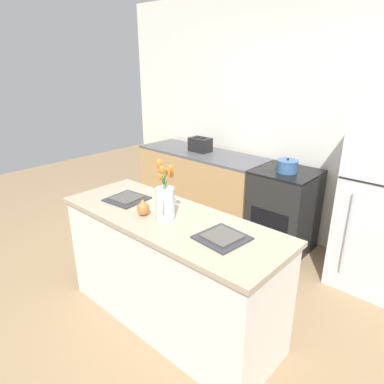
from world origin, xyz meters
TOP-DOWN VIEW (x-y plane):
  - ground_plane at (0.00, 0.00)m, footprint 10.00×10.00m
  - back_wall at (0.00, 2.00)m, footprint 5.20×0.08m
  - kitchen_island at (0.00, 0.00)m, footprint 1.80×0.66m
  - back_counter at (-1.06, 1.60)m, footprint 1.68×0.60m
  - stove_range at (0.10, 1.60)m, footprint 0.60×0.61m
  - flower_vase at (0.00, -0.03)m, footprint 0.15×0.18m
  - pear_figurine at (-0.16, -0.10)m, footprint 0.09×0.09m
  - plate_setting_left at (-0.48, -0.00)m, footprint 0.31×0.31m
  - plate_setting_right at (0.48, -0.00)m, footprint 0.31×0.31m
  - toaster at (-1.09, 1.61)m, footprint 0.28×0.18m
  - cooking_pot at (0.11, 1.56)m, footprint 0.21×0.21m

SIDE VIEW (x-z plane):
  - ground_plane at x=0.00m, z-range 0.00..0.00m
  - stove_range at x=0.10m, z-range 0.00..0.90m
  - back_counter at x=-1.06m, z-range 0.00..0.90m
  - kitchen_island at x=0.00m, z-range 0.00..0.91m
  - plate_setting_left at x=-0.48m, z-range 0.90..0.93m
  - plate_setting_right at x=0.48m, z-range 0.90..0.93m
  - cooking_pot at x=0.11m, z-range 0.89..1.04m
  - pear_figurine at x=-0.16m, z-range 0.89..1.03m
  - toaster at x=-1.09m, z-range 0.90..1.07m
  - flower_vase at x=0.00m, z-range 0.83..1.27m
  - back_wall at x=0.00m, z-range 0.00..2.70m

